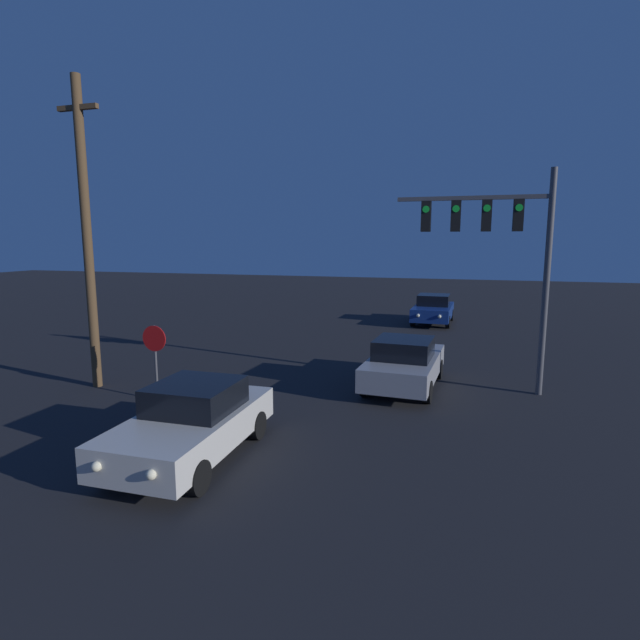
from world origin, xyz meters
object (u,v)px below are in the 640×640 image
at_px(traffic_signal_mast, 499,239).
at_px(utility_pole, 87,233).
at_px(car_mid, 404,363).
at_px(car_near, 192,422).
at_px(car_far, 433,309).
at_px(stop_sign, 155,348).

relative_size(traffic_signal_mast, utility_pole, 0.71).
bearing_deg(car_mid, car_near, -116.59).
bearing_deg(utility_pole, car_far, 58.94).
bearing_deg(car_far, car_near, 80.94).
relative_size(car_near, car_mid, 0.99).
bearing_deg(car_far, car_mid, 91.72).
bearing_deg(traffic_signal_mast, stop_sign, -157.84).
xyz_separation_m(traffic_signal_mast, stop_sign, (-9.11, -3.71, -3.01)).
xyz_separation_m(car_far, traffic_signal_mast, (2.59, -12.11, 3.74)).
distance_m(car_far, utility_pole, 18.13).
relative_size(car_mid, traffic_signal_mast, 0.69).
xyz_separation_m(car_near, stop_sign, (-2.97, 3.04, 0.73)).
relative_size(car_near, car_far, 0.99).
bearing_deg(traffic_signal_mast, car_near, -132.30).
height_order(car_mid, car_far, same).
bearing_deg(utility_pole, stop_sign, -14.24).
distance_m(car_near, traffic_signal_mast, 9.87).
xyz_separation_m(car_near, car_mid, (3.58, 6.30, 0.00)).
bearing_deg(car_near, car_far, -101.19).
bearing_deg(traffic_signal_mast, car_mid, -170.06).
bearing_deg(car_far, stop_sign, 69.20).
distance_m(car_far, stop_sign, 17.13).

